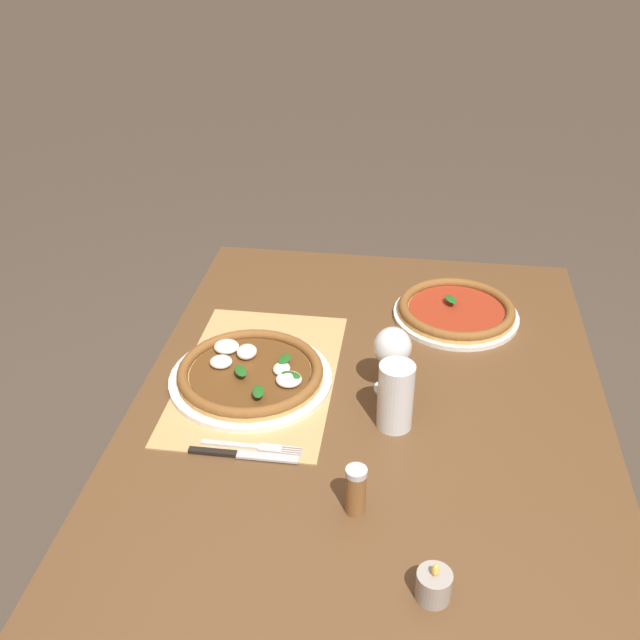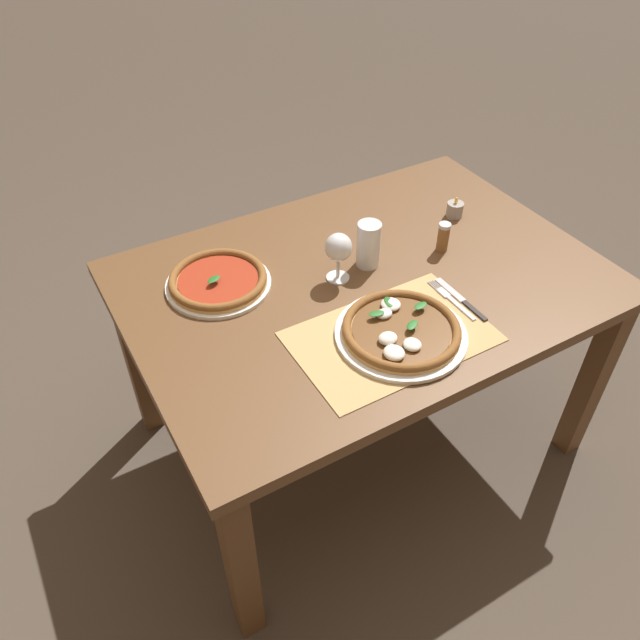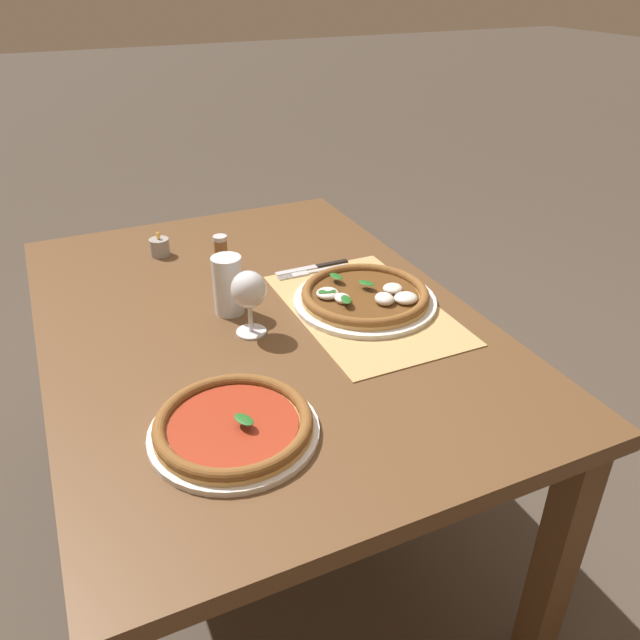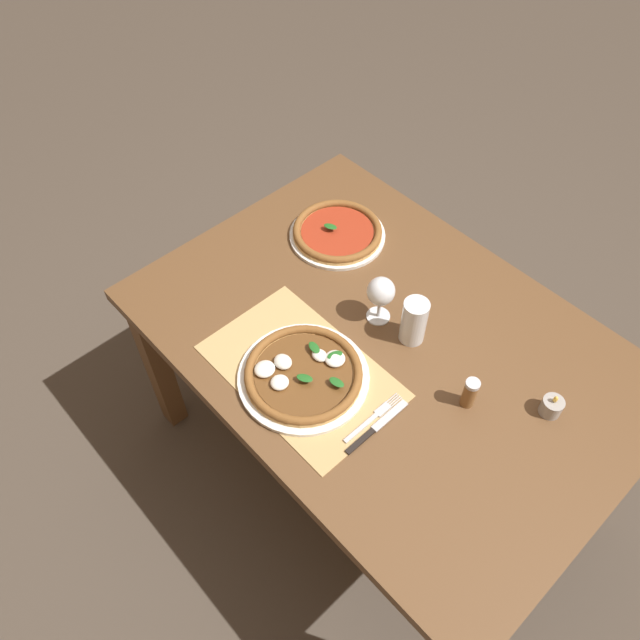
{
  "view_description": "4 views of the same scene",
  "coord_description": "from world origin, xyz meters",
  "px_view_note": "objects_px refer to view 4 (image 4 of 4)",
  "views": [
    {
      "loc": [
        1.23,
        0.07,
        1.72
      ],
      "look_at": [
        -0.24,
        -0.14,
        0.8
      ],
      "focal_mm": 42.0,
      "sensor_mm": 36.0,
      "label": 1
    },
    {
      "loc": [
        -0.86,
        -1.21,
        1.89
      ],
      "look_at": [
        -0.23,
        -0.13,
        0.77
      ],
      "focal_mm": 35.0,
      "sensor_mm": 36.0,
      "label": 2
    },
    {
      "loc": [
        -1.25,
        0.41,
        1.49
      ],
      "look_at": [
        -0.17,
        -0.09,
        0.79
      ],
      "focal_mm": 35.0,
      "sensor_mm": 36.0,
      "label": 3
    },
    {
      "loc": [
        0.65,
        -0.86,
        2.15
      ],
      "look_at": [
        -0.15,
        -0.12,
        0.79
      ],
      "focal_mm": 35.0,
      "sensor_mm": 36.0,
      "label": 4
    }
  ],
  "objects_px": {
    "pizza_far": "(337,232)",
    "knife": "(377,427)",
    "pint_glass": "(414,322)",
    "fork": "(373,418)",
    "pepper_shaker": "(469,393)",
    "wine_glass": "(381,293)",
    "votive_candle": "(551,407)",
    "pizza_near": "(303,374)"
  },
  "relations": [
    {
      "from": "pizza_near",
      "to": "wine_glass",
      "type": "xyz_separation_m",
      "value": [
        -0.01,
        0.3,
        0.08
      ]
    },
    {
      "from": "fork",
      "to": "pepper_shaker",
      "type": "bearing_deg",
      "value": 57.75
    },
    {
      "from": "pint_glass",
      "to": "fork",
      "type": "xyz_separation_m",
      "value": [
        0.11,
        -0.27,
        -0.06
      ]
    },
    {
      "from": "knife",
      "to": "pepper_shaker",
      "type": "height_order",
      "value": "pepper_shaker"
    },
    {
      "from": "wine_glass",
      "to": "votive_candle",
      "type": "relative_size",
      "value": 2.15
    },
    {
      "from": "votive_candle",
      "to": "pepper_shaker",
      "type": "relative_size",
      "value": 0.74
    },
    {
      "from": "pizza_far",
      "to": "knife",
      "type": "bearing_deg",
      "value": -35.48
    },
    {
      "from": "wine_glass",
      "to": "votive_candle",
      "type": "bearing_deg",
      "value": 10.57
    },
    {
      "from": "pizza_near",
      "to": "pint_glass",
      "type": "bearing_deg",
      "value": 71.99
    },
    {
      "from": "pint_glass",
      "to": "knife",
      "type": "relative_size",
      "value": 0.67
    },
    {
      "from": "pizza_near",
      "to": "knife",
      "type": "distance_m",
      "value": 0.24
    },
    {
      "from": "pint_glass",
      "to": "votive_candle",
      "type": "bearing_deg",
      "value": 11.49
    },
    {
      "from": "wine_glass",
      "to": "pint_glass",
      "type": "xyz_separation_m",
      "value": [
        0.12,
        0.01,
        -0.04
      ]
    },
    {
      "from": "pint_glass",
      "to": "knife",
      "type": "distance_m",
      "value": 0.32
    },
    {
      "from": "pint_glass",
      "to": "votive_candle",
      "type": "relative_size",
      "value": 2.01
    },
    {
      "from": "votive_candle",
      "to": "pepper_shaker",
      "type": "distance_m",
      "value": 0.22
    },
    {
      "from": "knife",
      "to": "pepper_shaker",
      "type": "relative_size",
      "value": 2.22
    },
    {
      "from": "knife",
      "to": "pepper_shaker",
      "type": "bearing_deg",
      "value": 64.04
    },
    {
      "from": "pizza_far",
      "to": "fork",
      "type": "relative_size",
      "value": 1.55
    },
    {
      "from": "wine_glass",
      "to": "pepper_shaker",
      "type": "bearing_deg",
      "value": -6.71
    },
    {
      "from": "pizza_far",
      "to": "pepper_shaker",
      "type": "relative_size",
      "value": 3.2
    },
    {
      "from": "votive_candle",
      "to": "pint_glass",
      "type": "bearing_deg",
      "value": -168.51
    },
    {
      "from": "wine_glass",
      "to": "pizza_far",
      "type": "bearing_deg",
      "value": 155.9
    },
    {
      "from": "pizza_near",
      "to": "pizza_far",
      "type": "xyz_separation_m",
      "value": [
        -0.33,
        0.45,
        -0.0
      ]
    },
    {
      "from": "wine_glass",
      "to": "knife",
      "type": "height_order",
      "value": "wine_glass"
    },
    {
      "from": "pint_glass",
      "to": "pepper_shaker",
      "type": "xyz_separation_m",
      "value": [
        0.24,
        -0.06,
        -0.02
      ]
    },
    {
      "from": "votive_candle",
      "to": "fork",
      "type": "bearing_deg",
      "value": -130.09
    },
    {
      "from": "knife",
      "to": "pepper_shaker",
      "type": "xyz_separation_m",
      "value": [
        0.11,
        0.22,
        0.04
      ]
    },
    {
      "from": "pizza_far",
      "to": "pepper_shaker",
      "type": "distance_m",
      "value": 0.71
    },
    {
      "from": "wine_glass",
      "to": "fork",
      "type": "bearing_deg",
      "value": -48.28
    },
    {
      "from": "pint_glass",
      "to": "fork",
      "type": "distance_m",
      "value": 0.3
    },
    {
      "from": "pizza_far",
      "to": "pint_glass",
      "type": "bearing_deg",
      "value": -16.49
    },
    {
      "from": "wine_glass",
      "to": "knife",
      "type": "xyz_separation_m",
      "value": [
        0.25,
        -0.26,
        -0.1
      ]
    },
    {
      "from": "wine_glass",
      "to": "knife",
      "type": "bearing_deg",
      "value": -46.52
    },
    {
      "from": "pizza_far",
      "to": "knife",
      "type": "relative_size",
      "value": 1.44
    },
    {
      "from": "pizza_far",
      "to": "fork",
      "type": "xyz_separation_m",
      "value": [
        0.55,
        -0.4,
        -0.01
      ]
    },
    {
      "from": "pizza_far",
      "to": "fork",
      "type": "height_order",
      "value": "pizza_far"
    },
    {
      "from": "pizza_near",
      "to": "pizza_far",
      "type": "distance_m",
      "value": 0.56
    },
    {
      "from": "fork",
      "to": "pepper_shaker",
      "type": "distance_m",
      "value": 0.25
    },
    {
      "from": "pizza_near",
      "to": "pint_glass",
      "type": "height_order",
      "value": "pint_glass"
    },
    {
      "from": "fork",
      "to": "pepper_shaker",
      "type": "relative_size",
      "value": 2.06
    },
    {
      "from": "wine_glass",
      "to": "knife",
      "type": "relative_size",
      "value": 0.72
    }
  ]
}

